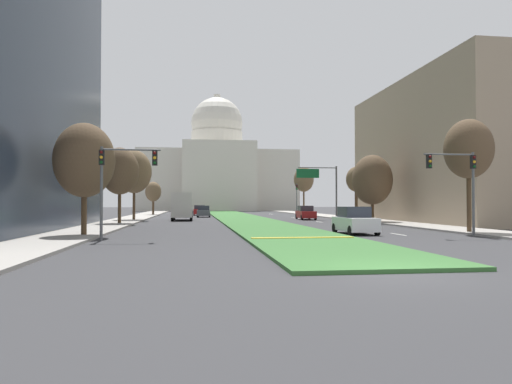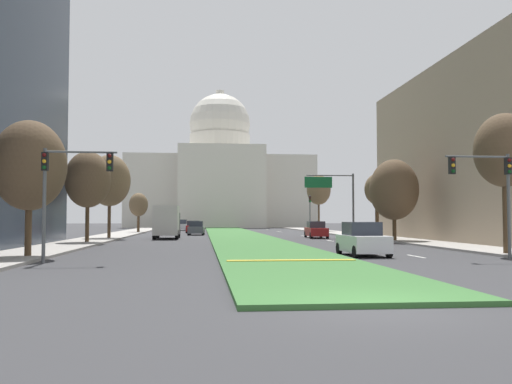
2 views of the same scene
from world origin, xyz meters
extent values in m
plane|color=#333335|center=(0.00, 54.50, 0.00)|extent=(260.00, 260.00, 0.00)
cube|color=#386B33|center=(0.00, 49.05, 0.07)|extent=(6.39, 98.10, 0.14)
cube|color=gold|center=(0.00, 12.13, 0.16)|extent=(5.75, 0.50, 0.04)
cube|color=silver|center=(7.38, 16.13, 0.00)|extent=(0.16, 2.40, 0.01)
cube|color=silver|center=(7.38, 24.67, 0.00)|extent=(0.16, 2.40, 0.01)
cube|color=silver|center=(7.38, 35.65, 0.00)|extent=(0.16, 2.40, 0.01)
cube|color=silver|center=(7.38, 45.66, 0.00)|extent=(0.16, 2.40, 0.01)
cube|color=silver|center=(7.38, 48.70, 0.00)|extent=(0.16, 2.40, 0.01)
cube|color=silver|center=(7.38, 68.61, 0.00)|extent=(0.16, 2.40, 0.01)
cube|color=silver|center=(7.38, 66.58, 0.00)|extent=(0.16, 2.40, 0.01)
cube|color=silver|center=(7.38, 82.41, 0.00)|extent=(0.16, 2.40, 0.01)
cube|color=#9E9991|center=(-13.56, 43.60, 0.07)|extent=(4.00, 98.10, 0.15)
cube|color=#9E9991|center=(13.56, 43.60, 0.07)|extent=(4.00, 98.10, 0.15)
cube|color=tan|center=(21.76, 33.70, 7.52)|extent=(12.40, 27.29, 15.05)
cube|color=beige|center=(0.00, 109.00, 7.48)|extent=(39.22, 22.26, 14.95)
cube|color=beige|center=(0.00, 95.87, 8.22)|extent=(17.25, 4.00, 16.45)
cylinder|color=beige|center=(0.00, 109.00, 17.70)|extent=(13.33, 13.33, 5.49)
sphere|color=beige|center=(0.00, 109.00, 22.79)|extent=(13.43, 13.43, 13.43)
cylinder|color=beige|center=(0.00, 109.00, 28.83)|extent=(1.80, 1.80, 3.00)
cylinder|color=#515456|center=(-11.06, 13.42, 2.60)|extent=(0.16, 0.16, 5.20)
cube|color=black|center=(-11.06, 13.42, 4.60)|extent=(0.28, 0.24, 0.84)
sphere|color=#510F0F|center=(-11.06, 13.28, 4.88)|extent=(0.18, 0.18, 0.18)
sphere|color=#F2A51E|center=(-11.06, 13.28, 4.60)|extent=(0.18, 0.18, 0.18)
sphere|color=#0F4219|center=(-11.06, 13.28, 4.32)|extent=(0.18, 0.18, 0.18)
cylinder|color=#515456|center=(-9.46, 13.42, 5.05)|extent=(3.20, 0.10, 0.10)
cube|color=black|center=(-8.18, 13.42, 4.60)|extent=(0.28, 0.24, 0.84)
sphere|color=#510F0F|center=(-8.18, 13.28, 4.88)|extent=(0.18, 0.18, 0.18)
sphere|color=#F2A51E|center=(-8.18, 13.28, 4.60)|extent=(0.18, 0.18, 0.18)
sphere|color=#0F4219|center=(-8.18, 13.28, 4.32)|extent=(0.18, 0.18, 0.18)
cylinder|color=#515456|center=(11.06, 13.46, 2.60)|extent=(0.16, 0.16, 5.20)
cube|color=black|center=(11.06, 13.46, 4.60)|extent=(0.28, 0.24, 0.84)
sphere|color=#510F0F|center=(11.06, 13.32, 4.88)|extent=(0.18, 0.18, 0.18)
sphere|color=#F2A51E|center=(11.06, 13.32, 4.60)|extent=(0.18, 0.18, 0.18)
sphere|color=#0F4219|center=(11.06, 13.32, 4.32)|extent=(0.18, 0.18, 0.18)
cylinder|color=#515456|center=(9.46, 13.46, 5.05)|extent=(3.20, 0.10, 0.10)
cube|color=black|center=(8.18, 13.46, 4.60)|extent=(0.28, 0.24, 0.84)
sphere|color=#510F0F|center=(8.18, 13.32, 4.88)|extent=(0.18, 0.18, 0.18)
sphere|color=#F2A51E|center=(8.18, 13.32, 4.60)|extent=(0.18, 0.18, 0.18)
sphere|color=#0F4219|center=(8.18, 13.32, 4.32)|extent=(0.18, 0.18, 0.18)
cylinder|color=#515456|center=(11.06, 63.10, 2.60)|extent=(0.16, 0.16, 5.20)
cube|color=black|center=(11.06, 63.10, 4.60)|extent=(0.28, 0.24, 0.84)
sphere|color=#510F0F|center=(11.06, 62.96, 4.88)|extent=(0.18, 0.18, 0.18)
sphere|color=#4C380F|center=(11.06, 62.96, 4.60)|extent=(0.18, 0.18, 0.18)
sphere|color=#1ED838|center=(11.06, 62.96, 4.32)|extent=(0.18, 0.18, 0.18)
cylinder|color=#515456|center=(11.26, 41.90, 3.25)|extent=(0.20, 0.20, 6.50)
cylinder|color=#515456|center=(8.87, 41.90, 6.30)|extent=(4.78, 0.12, 0.12)
cube|color=#146033|center=(7.67, 41.85, 5.60)|extent=(2.80, 0.08, 1.10)
cylinder|color=#4C3823|center=(-12.67, 16.51, 1.78)|extent=(0.33, 0.33, 3.56)
ellipsoid|color=brown|center=(-12.67, 16.51, 4.70)|extent=(3.66, 3.66, 4.58)
cylinder|color=#4C3823|center=(12.32, 15.94, 2.36)|extent=(0.30, 0.30, 4.71)
ellipsoid|color=brown|center=(12.32, 15.94, 5.71)|extent=(3.21, 3.21, 4.01)
cylinder|color=#4C3823|center=(-12.98, 32.37, 1.98)|extent=(0.31, 0.31, 3.96)
ellipsoid|color=brown|center=(-12.98, 32.37, 5.08)|extent=(3.58, 3.58, 4.47)
cylinder|color=#4C3823|center=(12.20, 32.73, 1.57)|extent=(0.33, 0.33, 3.14)
ellipsoid|color=brown|center=(12.20, 32.73, 4.42)|extent=(4.10, 4.10, 5.12)
cylinder|color=#4C3823|center=(-12.76, 41.40, 2.19)|extent=(0.31, 0.31, 4.37)
ellipsoid|color=brown|center=(-12.76, 41.40, 5.61)|extent=(3.95, 3.95, 4.94)
cylinder|color=#4C3823|center=(13.04, 39.88, 2.04)|extent=(0.35, 0.35, 4.09)
ellipsoid|color=brown|center=(13.04, 39.88, 4.83)|extent=(2.37, 2.37, 2.96)
cylinder|color=#4C3823|center=(-12.41, 62.66, 1.50)|extent=(0.35, 0.35, 3.01)
ellipsoid|color=brown|center=(-12.41, 62.66, 3.80)|extent=(2.52, 2.52, 3.15)
cylinder|color=#4C3823|center=(12.77, 65.24, 2.48)|extent=(0.28, 0.28, 4.96)
ellipsoid|color=brown|center=(12.77, 65.24, 6.03)|extent=(3.43, 3.43, 4.29)
cube|color=silver|center=(4.70, 16.89, 0.66)|extent=(1.95, 4.19, 0.88)
cube|color=#282D38|center=(4.70, 17.06, 1.46)|extent=(1.70, 2.02, 0.72)
cylinder|color=black|center=(5.59, 15.26, 0.32)|extent=(0.23, 0.64, 0.64)
cylinder|color=black|center=(3.83, 15.24, 0.32)|extent=(0.23, 0.64, 0.64)
cylinder|color=black|center=(5.57, 18.54, 0.32)|extent=(0.23, 0.64, 0.64)
cylinder|color=black|center=(3.81, 18.52, 0.32)|extent=(0.23, 0.64, 0.64)
cube|color=maroon|center=(7.54, 42.41, 0.62)|extent=(1.97, 4.64, 0.80)
cube|color=#282D38|center=(7.55, 42.59, 1.35)|extent=(1.65, 2.26, 0.66)
cylinder|color=black|center=(8.26, 40.55, 0.32)|extent=(0.25, 0.65, 0.64)
cylinder|color=black|center=(6.66, 40.62, 0.32)|extent=(0.25, 0.65, 0.64)
cylinder|color=black|center=(8.43, 44.20, 0.32)|extent=(0.25, 0.65, 0.64)
cylinder|color=black|center=(6.82, 44.28, 0.32)|extent=(0.25, 0.65, 0.64)
cube|color=#4C5156|center=(-4.60, 53.07, 0.61)|extent=(1.96, 4.26, 0.77)
cube|color=#282D38|center=(-4.60, 52.90, 1.31)|extent=(1.66, 2.07, 0.63)
cylinder|color=black|center=(-5.35, 54.74, 0.32)|extent=(0.24, 0.65, 0.64)
cylinder|color=black|center=(-3.71, 54.68, 0.32)|extent=(0.24, 0.65, 0.64)
cylinder|color=black|center=(-5.48, 51.46, 0.32)|extent=(0.24, 0.65, 0.64)
cylinder|color=black|center=(-3.84, 51.39, 0.32)|extent=(0.24, 0.65, 0.64)
cube|color=maroon|center=(-5.08, 62.31, 0.61)|extent=(1.92, 4.41, 0.78)
cube|color=#282D38|center=(-5.08, 62.14, 1.32)|extent=(1.68, 2.12, 0.64)
cylinder|color=black|center=(-5.96, 64.06, 0.32)|extent=(0.22, 0.64, 0.64)
cylinder|color=black|center=(-4.21, 64.07, 0.32)|extent=(0.22, 0.64, 0.64)
cylinder|color=black|center=(-5.94, 60.56, 0.32)|extent=(0.22, 0.64, 0.64)
cylinder|color=black|center=(-4.20, 60.56, 0.32)|extent=(0.22, 0.64, 0.64)
cube|color=#BCBCC1|center=(-7.15, 76.02, 0.64)|extent=(2.01, 4.72, 0.83)
cube|color=#282D38|center=(-7.16, 75.84, 1.40)|extent=(1.72, 2.28, 0.68)
cylinder|color=black|center=(-7.98, 77.93, 0.32)|extent=(0.24, 0.65, 0.64)
cylinder|color=black|center=(-6.24, 77.89, 0.32)|extent=(0.24, 0.65, 0.64)
cylinder|color=black|center=(-8.07, 74.16, 0.32)|extent=(0.24, 0.65, 0.64)
cylinder|color=black|center=(-6.33, 74.11, 0.32)|extent=(0.24, 0.65, 0.64)
cube|color=black|center=(-7.33, 44.19, 1.45)|extent=(2.30, 2.00, 2.20)
cube|color=beige|center=(-7.33, 40.99, 1.80)|extent=(2.30, 4.40, 2.80)
cylinder|color=black|center=(-8.38, 44.19, 0.45)|extent=(0.30, 0.90, 0.90)
cylinder|color=black|center=(-6.28, 44.19, 0.45)|extent=(0.30, 0.90, 0.90)
cylinder|color=black|center=(-8.38, 39.89, 0.45)|extent=(0.30, 0.90, 0.90)
cylinder|color=black|center=(-6.28, 39.89, 0.45)|extent=(0.30, 0.90, 0.90)
camera|label=1|loc=(-6.01, -13.23, 2.13)|focal=32.80mm
camera|label=2|loc=(-3.99, -12.11, 2.06)|focal=38.49mm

